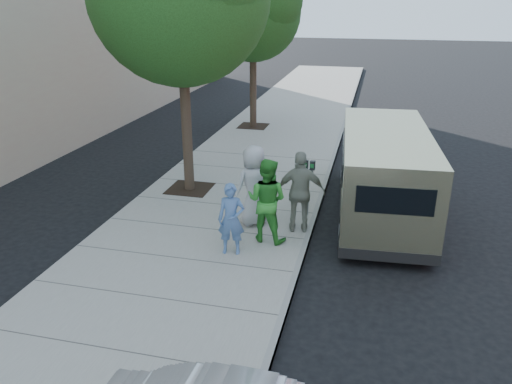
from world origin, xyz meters
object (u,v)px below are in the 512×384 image
(person_green_shirt, at_px, (267,200))
(parking_meter, at_px, (309,176))
(tree_far, at_px, (254,8))
(person_officer, at_px, (231,219))
(van, at_px, (384,172))
(person_gray_shirt, at_px, (254,185))
(person_striped_polo, at_px, (300,192))

(person_green_shirt, bearing_deg, parking_meter, -103.66)
(tree_far, height_order, person_officer, tree_far)
(parking_meter, height_order, van, van)
(parking_meter, xyz_separation_m, person_gray_shirt, (-1.19, -0.82, -0.06))
(van, height_order, person_green_shirt, van)
(tree_far, distance_m, person_officer, 11.88)
(tree_far, relative_size, parking_meter, 4.52)
(van, relative_size, person_gray_shirt, 3.15)
(van, xyz_separation_m, person_officer, (-3.10, -3.10, -0.25))
(van, xyz_separation_m, person_striped_polo, (-1.85, -1.68, -0.07))
(parking_meter, xyz_separation_m, person_striped_polo, (-0.05, -0.97, -0.07))
(person_gray_shirt, xyz_separation_m, person_striped_polo, (1.14, -0.15, -0.01))
(person_green_shirt, bearing_deg, person_officer, 62.80)
(van, relative_size, person_green_shirt, 3.21)
(parking_meter, height_order, person_striped_polo, person_striped_polo)
(tree_far, xyz_separation_m, parking_meter, (3.50, -8.61, -3.69))
(parking_meter, bearing_deg, van, 26.94)
(van, height_order, person_striped_polo, van)
(van, bearing_deg, parking_meter, -162.24)
(person_officer, bearing_deg, van, 35.56)
(parking_meter, bearing_deg, person_officer, -113.32)
(parking_meter, relative_size, person_gray_shirt, 0.73)
(person_officer, distance_m, person_gray_shirt, 1.58)
(person_gray_shirt, bearing_deg, person_striped_polo, 129.95)
(van, bearing_deg, tree_far, 119.97)
(tree_far, xyz_separation_m, person_green_shirt, (2.80, -10.21, -3.77))
(parking_meter, height_order, person_officer, person_officer)
(van, distance_m, person_gray_shirt, 3.36)
(parking_meter, xyz_separation_m, person_green_shirt, (-0.70, -1.60, -0.08))
(parking_meter, relative_size, person_officer, 0.91)
(parking_meter, relative_size, person_striped_polo, 0.74)
(van, height_order, person_gray_shirt, van)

